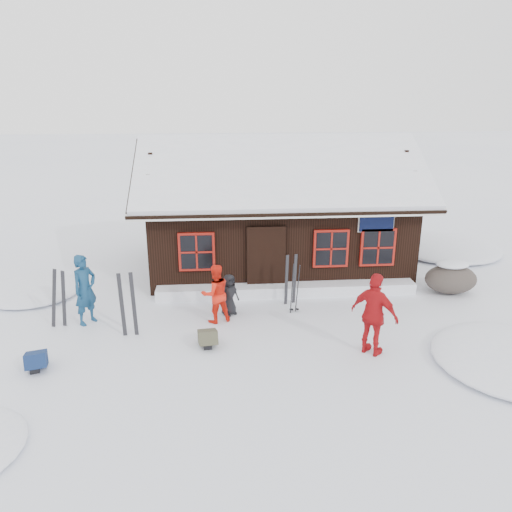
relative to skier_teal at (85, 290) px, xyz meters
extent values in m
plane|color=white|center=(3.89, -0.84, -0.93)|extent=(120.00, 120.00, 0.00)
cube|color=black|center=(5.39, 4.16, 0.32)|extent=(8.00, 5.00, 2.50)
cube|color=black|center=(5.39, 2.69, 2.42)|extent=(8.90, 3.14, 1.88)
cube|color=black|center=(5.39, 5.64, 2.42)|extent=(8.90, 3.14, 1.88)
cube|color=white|center=(5.39, 2.69, 2.56)|extent=(8.72, 3.07, 1.86)
cube|color=white|center=(5.39, 5.64, 2.56)|extent=(8.72, 3.07, 1.86)
cube|color=white|center=(5.39, 4.16, 3.29)|extent=(8.81, 0.22, 0.14)
cube|color=silver|center=(5.39, 1.21, 1.55)|extent=(8.90, 0.10, 0.20)
cube|color=black|center=(4.79, 1.61, 0.07)|extent=(1.00, 0.10, 2.00)
cube|color=black|center=(7.99, 1.58, 1.22)|extent=(1.00, 0.06, 0.60)
cube|color=maroon|center=(2.79, 1.60, 0.42)|extent=(1.04, 0.10, 1.14)
cube|color=black|center=(2.79, 1.56, 0.42)|extent=(0.90, 0.04, 1.00)
cube|color=maroon|center=(6.69, 1.60, 0.42)|extent=(1.04, 0.10, 1.14)
cube|color=black|center=(6.69, 1.56, 0.42)|extent=(0.90, 0.04, 1.00)
cube|color=maroon|center=(8.09, 1.60, 0.42)|extent=(1.04, 0.10, 1.14)
cube|color=black|center=(8.09, 1.56, 0.42)|extent=(0.90, 0.04, 1.00)
cube|color=white|center=(5.39, 1.41, -0.75)|extent=(7.60, 0.60, 0.35)
ellipsoid|color=white|center=(-2.11, 2.16, -0.93)|extent=(2.80, 2.80, 0.34)
ellipsoid|color=white|center=(11.89, 5.16, -0.93)|extent=(4.00, 4.00, 0.48)
imported|color=navy|center=(0.00, 0.00, 0.00)|extent=(0.76, 0.81, 1.85)
imported|color=red|center=(3.31, -0.17, -0.14)|extent=(0.91, 0.81, 1.56)
imported|color=red|center=(6.86, -2.13, 0.05)|extent=(1.14, 1.14, 1.94)
imported|color=black|center=(3.67, 0.21, -0.36)|extent=(0.66, 0.63, 1.14)
ellipsoid|color=#524741|center=(10.26, 1.24, -0.51)|extent=(1.53, 1.14, 0.84)
ellipsoid|color=white|center=(10.26, 1.24, -0.15)|extent=(0.96, 0.69, 0.21)
cube|color=black|center=(-0.75, -0.14, -0.17)|extent=(0.30, 0.09, 1.60)
cube|color=black|center=(-0.49, -0.20, -0.17)|extent=(0.26, 0.18, 1.60)
cube|color=black|center=(1.05, -0.80, -0.13)|extent=(0.13, 0.05, 1.69)
cube|color=black|center=(1.33, -0.77, -0.13)|extent=(0.13, 0.05, 1.69)
cube|color=black|center=(5.28, 0.78, -0.23)|extent=(0.12, 0.07, 1.50)
cube|color=black|center=(5.52, 0.84, -0.23)|extent=(0.13, 0.05, 1.50)
cylinder|color=black|center=(5.35, 0.22, -0.26)|extent=(0.10, 0.13, 1.42)
cylinder|color=black|center=(5.50, 0.22, -0.26)|extent=(0.10, 0.13, 1.42)
cube|color=#12244D|center=(-0.57, -2.24, -0.77)|extent=(0.57, 0.67, 0.31)
cube|color=#454431|center=(3.11, -1.50, -0.77)|extent=(0.50, 0.63, 0.31)
camera|label=1|loc=(3.41, -12.05, 4.84)|focal=35.00mm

